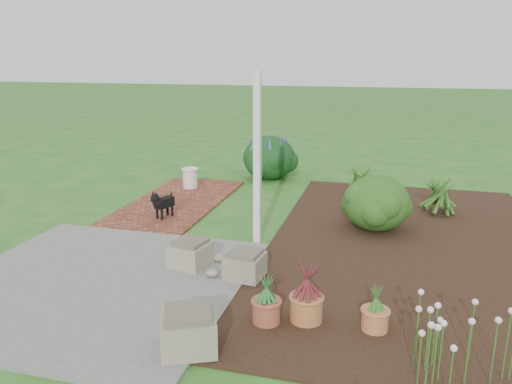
% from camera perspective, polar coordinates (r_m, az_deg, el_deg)
% --- Properties ---
extents(ground, '(80.00, 80.00, 0.00)m').
position_cam_1_polar(ground, '(7.45, -2.29, -5.88)').
color(ground, '#265B1C').
rests_on(ground, ground).
extents(concrete_patio, '(3.50, 3.50, 0.04)m').
position_cam_1_polar(concrete_patio, '(6.48, -17.83, -9.81)').
color(concrete_patio, '#61615E').
rests_on(concrete_patio, ground).
extents(brick_path, '(1.60, 3.50, 0.04)m').
position_cam_1_polar(brick_path, '(9.57, -8.93, -1.09)').
color(brick_path, brown).
rests_on(brick_path, ground).
extents(garden_bed, '(4.00, 7.00, 0.03)m').
position_cam_1_polar(garden_bed, '(7.63, 17.24, -5.96)').
color(garden_bed, black).
rests_on(garden_bed, ground).
extents(veranda_post, '(0.10, 0.10, 2.50)m').
position_cam_1_polar(veranda_post, '(7.11, 0.15, 3.61)').
color(veranda_post, white).
rests_on(veranda_post, ground).
extents(stone_trough_near, '(0.66, 0.66, 0.34)m').
position_cam_1_polar(stone_trough_near, '(4.86, -7.70, -15.58)').
color(stone_trough_near, '#766E5C').
rests_on(stone_trough_near, concrete_patio).
extents(stone_trough_mid, '(0.48, 0.48, 0.29)m').
position_cam_1_polar(stone_trough_mid, '(6.22, -1.25, -8.45)').
color(stone_trough_mid, '#7F715E').
rests_on(stone_trough_mid, concrete_patio).
extents(stone_trough_far, '(0.54, 0.54, 0.30)m').
position_cam_1_polar(stone_trough_far, '(6.59, -7.50, -7.11)').
color(stone_trough_far, gray).
rests_on(stone_trough_far, concrete_patio).
extents(black_dog, '(0.27, 0.52, 0.46)m').
position_cam_1_polar(black_dog, '(8.53, -10.65, -1.16)').
color(black_dog, black).
rests_on(black_dog, brick_path).
extents(cream_ceramic_urn, '(0.37, 0.37, 0.40)m').
position_cam_1_polar(cream_ceramic_urn, '(10.44, -7.52, 1.58)').
color(cream_ceramic_urn, beige).
rests_on(cream_ceramic_urn, brick_path).
extents(evergreen_shrub, '(1.17, 1.17, 0.89)m').
position_cam_1_polar(evergreen_shrub, '(8.08, 13.61, -1.06)').
color(evergreen_shrub, '#0F3711').
rests_on(evergreen_shrub, garden_bed).
extents(agapanthus_clump_back, '(1.08, 1.08, 0.81)m').
position_cam_1_polar(agapanthus_clump_back, '(9.21, 20.24, 0.14)').
color(agapanthus_clump_back, '#1A3710').
rests_on(agapanthus_clump_back, garden_bed).
extents(agapanthus_clump_front, '(1.05, 1.05, 0.74)m').
position_cam_1_polar(agapanthus_clump_front, '(10.06, 11.96, 1.79)').
color(agapanthus_clump_front, '#13400F').
rests_on(agapanthus_clump_front, garden_bed).
extents(pink_flower_patch, '(1.36, 1.36, 0.66)m').
position_cam_1_polar(pink_flower_patch, '(4.73, 22.41, -15.51)').
color(pink_flower_patch, '#113D0F').
rests_on(pink_flower_patch, garden_bed).
extents(terracotta_pot_bronze, '(0.38, 0.38, 0.27)m').
position_cam_1_polar(terracotta_pot_bronze, '(5.32, 5.77, -13.07)').
color(terracotta_pot_bronze, '#AA6739').
rests_on(terracotta_pot_bronze, garden_bed).
extents(terracotta_pot_small_left, '(0.28, 0.28, 0.22)m').
position_cam_1_polar(terracotta_pot_small_left, '(5.29, 13.43, -13.98)').
color(terracotta_pot_small_left, '#B96A3E').
rests_on(terracotta_pot_small_left, garden_bed).
extents(terracotta_pot_small_right, '(0.30, 0.30, 0.24)m').
position_cam_1_polar(terracotta_pot_small_right, '(5.28, 1.21, -13.43)').
color(terracotta_pot_small_right, '#984D33').
rests_on(terracotta_pot_small_right, garden_bed).
extents(purple_flowering_bush, '(1.49, 1.49, 1.00)m').
position_cam_1_polar(purple_flowering_bush, '(11.25, 1.52, 4.06)').
color(purple_flowering_bush, black).
rests_on(purple_flowering_bush, ground).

